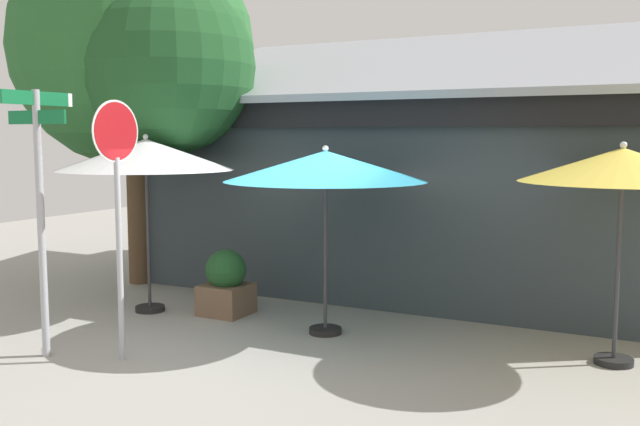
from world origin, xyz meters
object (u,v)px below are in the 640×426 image
stop_sign (117,184)px  patio_umbrella_teal_center (325,167)px  patio_umbrella_ivory_left (146,155)px  sidewalk_planter (226,284)px  street_sign_post (40,194)px  shade_tree (141,52)px  patio_umbrella_mustard_right (623,167)px

stop_sign → patio_umbrella_teal_center: bearing=52.0°
patio_umbrella_ivory_left → sidewalk_planter: bearing=18.2°
sidewalk_planter → stop_sign: bearing=-86.6°
patio_umbrella_teal_center → sidewalk_planter: 2.53m
patio_umbrella_teal_center → sidewalk_planter: size_ratio=2.76×
street_sign_post → patio_umbrella_teal_center: 3.53m
stop_sign → shade_tree: 4.72m
street_sign_post → patio_umbrella_ivory_left: (-0.37, 2.29, 0.40)m
patio_umbrella_ivory_left → shade_tree: 2.59m
patio_umbrella_teal_center → patio_umbrella_ivory_left: bearing=-177.5°
stop_sign → patio_umbrella_ivory_left: (-1.28, 1.98, 0.26)m
patio_umbrella_mustard_right → street_sign_post: bearing=-155.5°
patio_umbrella_teal_center → patio_umbrella_mustard_right: (3.57, 0.38, 0.06)m
patio_umbrella_teal_center → patio_umbrella_mustard_right: size_ratio=1.04×
shade_tree → sidewalk_planter: 4.49m
street_sign_post → stop_sign: (0.91, 0.31, 0.13)m
patio_umbrella_teal_center → street_sign_post: bearing=-136.6°
sidewalk_planter → shade_tree: bearing=156.5°
patio_umbrella_ivory_left → shade_tree: bearing=132.1°
patio_umbrella_mustard_right → sidewalk_planter: (-5.36, -0.13, -1.84)m
stop_sign → shade_tree: shade_tree is taller
patio_umbrella_mustard_right → shade_tree: (-7.80, 0.93, 1.78)m
street_sign_post → patio_umbrella_teal_center: street_sign_post is taller
patio_umbrella_teal_center → shade_tree: size_ratio=0.43×
sidewalk_planter → patio_umbrella_ivory_left: bearing=-161.8°
patio_umbrella_ivory_left → sidewalk_planter: patio_umbrella_ivory_left is taller
street_sign_post → patio_umbrella_ivory_left: street_sign_post is taller
stop_sign → sidewalk_planter: (-0.14, 2.35, -1.64)m
patio_umbrella_ivory_left → patio_umbrella_teal_center: patio_umbrella_ivory_left is taller
patio_umbrella_ivory_left → sidewalk_planter: size_ratio=2.74×
patio_umbrella_mustard_right → shade_tree: bearing=173.2°
shade_tree → sidewalk_planter: size_ratio=6.46×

